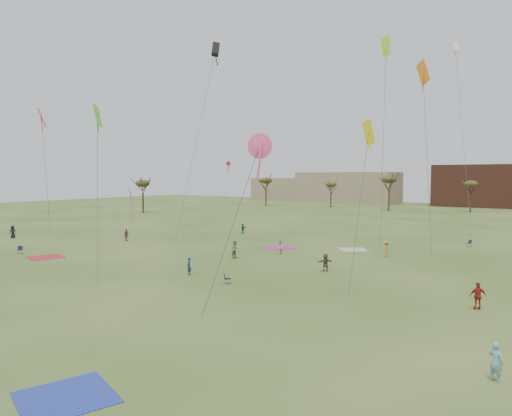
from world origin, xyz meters
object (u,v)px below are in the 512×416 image
Objects in this scene: camp_chair_left at (20,251)px; spectator_fore_a at (478,296)px; camp_chair_center at (227,281)px; flyer_near_right at (189,266)px; camp_chair_right at (469,245)px.

spectator_fore_a is at bearing -34.71° from camp_chair_left.
camp_chair_left is 28.50m from camp_chair_center.
flyer_near_right is 23.65m from camp_chair_left.
camp_chair_center is at bearing -19.12° from spectator_fore_a.
spectator_fore_a is at bearing -124.10° from camp_chair_center.
flyer_near_right reaches higher than camp_chair_left.
flyer_near_right is 0.86× the size of spectator_fore_a.
camp_chair_right is at bearing -1.16° from camp_chair_left.
camp_chair_left is 53.58m from camp_chair_right.
camp_chair_left and camp_chair_center have the same top height.
flyer_near_right is 36.43m from camp_chair_right.
camp_chair_left is at bearing -115.17° from flyer_near_right.
camp_chair_center is 35.06m from camp_chair_right.
spectator_fore_a is at bearing -39.22° from camp_chair_right.
camp_chair_left and camp_chair_right have the same top height.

